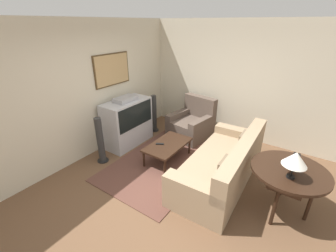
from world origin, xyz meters
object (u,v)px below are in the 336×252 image
(armchair, at_px, (192,125))
(coffee_table, at_px, (168,145))
(console_table, at_px, (289,174))
(mantel_clock, at_px, (295,161))
(couch, at_px, (223,166))
(speaker_tower_right, at_px, (154,114))
(table_lamp, at_px, (295,159))
(tv, at_px, (128,122))
(speaker_tower_left, at_px, (100,142))

(armchair, bearing_deg, coffee_table, -75.49)
(console_table, distance_m, mantel_clock, 0.19)
(couch, distance_m, console_table, 1.10)
(mantel_clock, bearing_deg, speaker_tower_right, 72.63)
(armchair, xyz_separation_m, table_lamp, (-1.58, -2.34, 0.72))
(couch, relative_size, console_table, 2.21)
(speaker_tower_right, bearing_deg, console_table, -108.86)
(tv, xyz_separation_m, couch, (-0.06, -2.35, -0.23))
(armchair, xyz_separation_m, coffee_table, (-1.23, -0.13, 0.04))
(tv, bearing_deg, table_lamp, -97.39)
(tv, relative_size, table_lamp, 2.93)
(coffee_table, relative_size, mantel_clock, 5.21)
(couch, distance_m, speaker_tower_right, 2.45)
(speaker_tower_left, bearing_deg, console_table, -79.15)
(speaker_tower_left, bearing_deg, speaker_tower_right, 0.00)
(mantel_clock, bearing_deg, coffee_table, 88.16)
(tv, bearing_deg, speaker_tower_right, -5.63)
(coffee_table, relative_size, console_table, 0.98)
(couch, distance_m, armchair, 1.77)
(console_table, bearing_deg, speaker_tower_right, 71.14)
(tv, bearing_deg, console_table, -94.18)
(couch, relative_size, armchair, 2.23)
(couch, height_order, speaker_tower_right, speaker_tower_right)
(armchair, height_order, speaker_tower_right, armchair)
(couch, bearing_deg, coffee_table, -90.59)
(coffee_table, relative_size, speaker_tower_right, 1.07)
(speaker_tower_left, bearing_deg, table_lamp, -82.50)
(speaker_tower_right, bearing_deg, armchair, -74.58)
(tv, xyz_separation_m, speaker_tower_right, (0.87, -0.09, -0.08))
(table_lamp, bearing_deg, speaker_tower_left, 97.50)
(couch, relative_size, table_lamp, 5.97)
(coffee_table, bearing_deg, couch, -88.82)
(couch, xyz_separation_m, armchair, (1.20, 1.30, 0.00))
(mantel_clock, distance_m, speaker_tower_right, 3.48)
(speaker_tower_right, bearing_deg, mantel_clock, -107.37)
(armchair, relative_size, mantel_clock, 5.28)
(armchair, height_order, console_table, armchair)
(armchair, distance_m, speaker_tower_right, 1.01)
(coffee_table, distance_m, speaker_tower_right, 1.46)
(table_lamp, xyz_separation_m, speaker_tower_left, (-0.43, 3.30, -0.58))
(tv, relative_size, speaker_tower_right, 1.18)
(table_lamp, height_order, mantel_clock, table_lamp)
(armchair, distance_m, console_table, 2.72)
(mantel_clock, relative_size, speaker_tower_right, 0.20)
(armchair, bearing_deg, table_lamp, -25.34)
(armchair, height_order, coffee_table, armchair)
(table_lamp, bearing_deg, speaker_tower_right, 68.31)
(table_lamp, bearing_deg, couch, 70.15)
(couch, bearing_deg, table_lamp, 68.37)
(console_table, distance_m, speaker_tower_left, 3.35)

